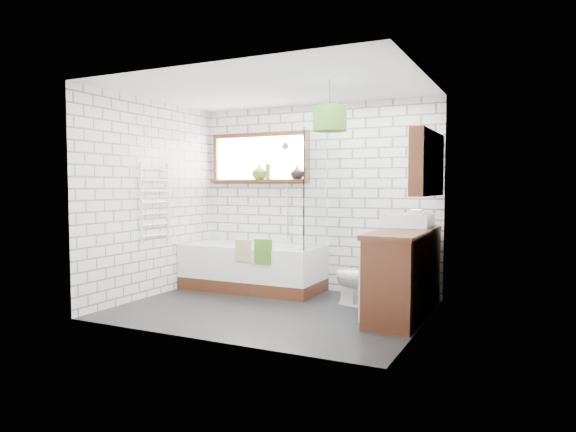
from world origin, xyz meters
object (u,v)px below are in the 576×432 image
at_px(vanity, 405,273).
at_px(basin, 407,220).
at_px(pendant, 330,119).
at_px(toilet, 360,277).
at_px(bathtub, 252,267).

bearing_deg(vanity, basin, 99.39).
height_order(vanity, pendant, pendant).
distance_m(vanity, toilet, 0.61).
height_order(bathtub, vanity, vanity).
bearing_deg(basin, vanity, -80.61).
distance_m(bathtub, basin, 2.24).
distance_m(bathtub, pendant, 2.56).
bearing_deg(vanity, bathtub, 167.57).
bearing_deg(pendant, toilet, 82.17).
bearing_deg(bathtub, basin, -3.18).
relative_size(bathtub, vanity, 1.16).
relative_size(basin, toilet, 0.78).
xyz_separation_m(vanity, toilet, (-0.56, 0.20, -0.13)).
relative_size(vanity, pendant, 4.70).
xyz_separation_m(bathtub, vanity, (2.18, -0.48, 0.16)).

